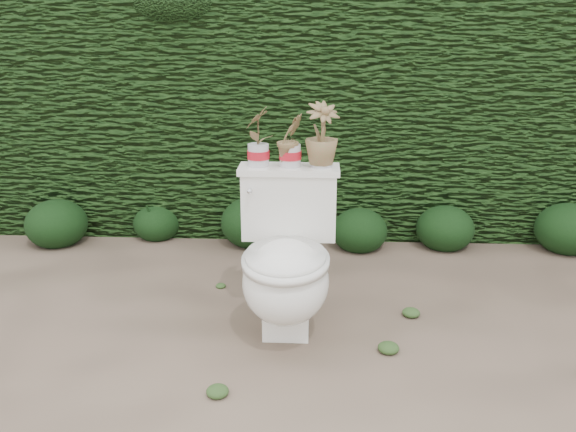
{
  "coord_description": "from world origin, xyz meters",
  "views": [
    {
      "loc": [
        0.14,
        -2.85,
        1.49
      ],
      "look_at": [
        0.01,
        -0.02,
        0.55
      ],
      "focal_mm": 38.0,
      "sensor_mm": 36.0,
      "label": 1
    }
  ],
  "objects_px": {
    "toilet": "(287,264)",
    "potted_plant_center": "(290,142)",
    "potted_plant_left": "(258,138)",
    "potted_plant_right": "(322,137)"
  },
  "relations": [
    {
      "from": "toilet",
      "to": "potted_plant_center",
      "type": "xyz_separation_m",
      "value": [
        0.01,
        0.24,
        0.54
      ]
    },
    {
      "from": "potted_plant_right",
      "to": "potted_plant_left",
      "type": "bearing_deg",
      "value": 154.61
    },
    {
      "from": "potted_plant_left",
      "to": "potted_plant_right",
      "type": "relative_size",
      "value": 0.94
    },
    {
      "from": "toilet",
      "to": "potted_plant_center",
      "type": "bearing_deg",
      "value": 88.64
    },
    {
      "from": "potted_plant_left",
      "to": "potted_plant_right",
      "type": "height_order",
      "value": "potted_plant_right"
    },
    {
      "from": "toilet",
      "to": "potted_plant_center",
      "type": "height_order",
      "value": "potted_plant_center"
    },
    {
      "from": "toilet",
      "to": "potted_plant_center",
      "type": "distance_m",
      "value": 0.6
    },
    {
      "from": "potted_plant_left",
      "to": "potted_plant_center",
      "type": "height_order",
      "value": "potted_plant_left"
    },
    {
      "from": "potted_plant_left",
      "to": "potted_plant_center",
      "type": "xyz_separation_m",
      "value": [
        0.16,
        -0.0,
        -0.02
      ]
    },
    {
      "from": "toilet",
      "to": "potted_plant_left",
      "type": "distance_m",
      "value": 0.63
    }
  ]
}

